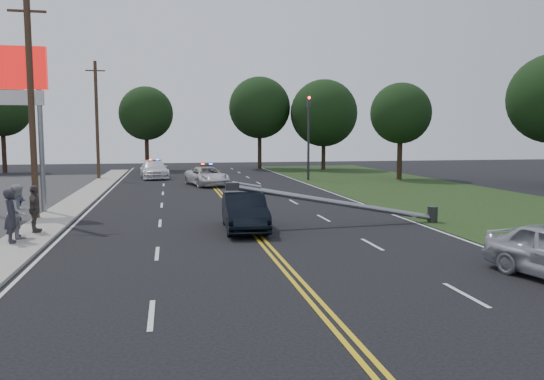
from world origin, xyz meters
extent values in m
plane|color=black|center=(0.00, 0.00, 0.00)|extent=(120.00, 120.00, 0.00)
cube|color=#9E9A8F|center=(-8.40, 10.00, 0.06)|extent=(1.80, 70.00, 0.12)
cube|color=black|center=(13.50, 10.00, 0.01)|extent=(12.00, 80.00, 0.01)
cube|color=gold|center=(0.00, 10.00, 0.01)|extent=(0.36, 80.00, 0.00)
cylinder|color=gray|center=(-9.30, 14.00, 3.50)|extent=(0.24, 0.24, 7.00)
cube|color=red|center=(-10.50, 14.00, 7.00)|extent=(3.20, 0.35, 2.00)
cube|color=white|center=(-10.50, 14.00, 5.60)|extent=(2.80, 0.30, 0.70)
cylinder|color=#2D2D30|center=(8.30, 30.00, 3.50)|extent=(0.20, 0.20, 7.00)
cube|color=#2D2D30|center=(8.30, 30.00, 6.60)|extent=(0.28, 0.28, 0.90)
sphere|color=#FF0C07|center=(8.30, 29.84, 6.90)|extent=(0.22, 0.22, 0.22)
cylinder|color=#2D2D30|center=(8.10, 8.00, 0.35)|extent=(0.44, 0.44, 0.70)
cylinder|color=gray|center=(3.67, 8.00, 0.98)|extent=(8.90, 0.24, 1.80)
cube|color=#2D2D30|center=(-0.76, 8.00, 1.76)|extent=(0.55, 0.32, 0.30)
cylinder|color=#382619|center=(-9.20, 12.00, 5.00)|extent=(0.28, 0.28, 10.00)
cube|color=#382619|center=(-9.20, 12.00, 9.20)|extent=(1.60, 0.10, 0.10)
cylinder|color=#382619|center=(-9.20, 34.00, 5.00)|extent=(0.28, 0.28, 10.00)
cube|color=#382619|center=(-9.20, 34.00, 9.20)|extent=(1.60, 0.10, 0.10)
cylinder|color=black|center=(-19.60, 44.41, 1.88)|extent=(0.44, 0.44, 3.76)
sphere|color=black|center=(-19.60, 44.41, 6.48)|extent=(5.63, 5.63, 5.63)
cylinder|color=black|center=(-5.57, 45.38, 1.77)|extent=(0.44, 0.44, 3.54)
sphere|color=black|center=(-5.57, 45.38, 6.10)|extent=(5.72, 5.72, 5.72)
cylinder|color=black|center=(6.83, 45.82, 1.99)|extent=(0.44, 0.44, 3.97)
sphere|color=black|center=(6.83, 45.82, 6.84)|extent=(6.88, 6.88, 6.88)
cylinder|color=black|center=(13.48, 42.96, 1.79)|extent=(0.44, 0.44, 3.59)
sphere|color=black|center=(13.48, 42.96, 6.18)|extent=(7.31, 7.31, 7.31)
cylinder|color=black|center=(16.21, 29.29, 1.64)|extent=(0.44, 0.44, 3.29)
sphere|color=black|center=(16.21, 29.29, 5.66)|extent=(5.17, 5.17, 5.17)
imported|color=black|center=(-0.30, 7.72, 0.76)|extent=(1.79, 4.66, 1.52)
imported|color=silver|center=(-0.46, 26.86, 0.70)|extent=(3.47, 5.46, 1.40)
imported|color=white|center=(-4.57, 34.47, 0.79)|extent=(2.83, 5.68, 1.58)
imported|color=#2A2932|center=(-8.66, 6.18, 1.06)|extent=(0.61, 0.77, 1.87)
imported|color=#A1A1A5|center=(-8.52, 6.62, 1.12)|extent=(1.04, 1.17, 1.99)
imported|color=#1B1D44|center=(-8.76, 7.36, 0.89)|extent=(0.70, 1.06, 1.53)
imported|color=#564D44|center=(-8.35, 8.13, 1.03)|extent=(0.50, 1.08, 1.81)
camera|label=1|loc=(-3.26, -13.31, 3.86)|focal=35.00mm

